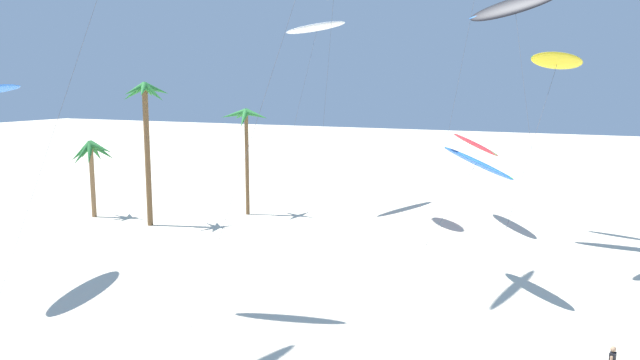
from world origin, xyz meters
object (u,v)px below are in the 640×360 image
at_px(palm_tree_0, 91,156).
at_px(palm_tree_1, 146,112).
at_px(flying_kite_11, 558,61).
at_px(flying_kite_5, 476,162).
at_px(flying_kite_3, 515,6).
at_px(flying_kite_9, 474,144).
at_px(palm_tree_2, 246,126).
at_px(flying_kite_4, 317,27).

xyz_separation_m(palm_tree_0, palm_tree_1, (6.27, -0.51, 3.74)).
bearing_deg(flying_kite_11, flying_kite_5, -122.33).
xyz_separation_m(flying_kite_3, flying_kite_9, (-3.28, 5.19, -9.67)).
distance_m(palm_tree_0, flying_kite_11, 36.34).
height_order(palm_tree_0, flying_kite_11, flying_kite_11).
distance_m(palm_tree_2, flying_kite_3, 23.05).
relative_size(flying_kite_3, flying_kite_5, 2.23).
bearing_deg(flying_kite_5, flying_kite_3, 89.12).
distance_m(palm_tree_2, flying_kite_4, 10.78).
distance_m(flying_kite_4, flying_kite_5, 25.88).
xyz_separation_m(palm_tree_0, flying_kite_9, (29.13, 10.36, 1.27)).
xyz_separation_m(flying_kite_3, flying_kite_5, (-0.16, -10.36, -9.15)).
relative_size(palm_tree_1, palm_tree_2, 1.24).
relative_size(flying_kite_3, flying_kite_4, 1.03).
bearing_deg(palm_tree_2, palm_tree_1, -125.00).
relative_size(palm_tree_2, flying_kite_9, 1.09).
height_order(palm_tree_1, flying_kite_3, flying_kite_3).
bearing_deg(flying_kite_5, flying_kite_4, 135.29).
bearing_deg(flying_kite_5, flying_kite_11, 57.67).
xyz_separation_m(palm_tree_0, flying_kite_5, (32.25, -5.20, 1.80)).
height_order(palm_tree_1, flying_kite_5, palm_tree_1).
bearing_deg(palm_tree_1, flying_kite_11, 1.23).
distance_m(palm_tree_0, flying_kite_4, 21.94).
xyz_separation_m(palm_tree_2, flying_kite_5, (21.22, -11.49, -0.61)).
distance_m(flying_kite_3, flying_kite_11, 7.05).
height_order(palm_tree_1, flying_kite_4, flying_kite_4).
bearing_deg(palm_tree_0, flying_kite_5, -9.16).
height_order(flying_kite_9, flying_kite_11, flying_kite_11).
distance_m(palm_tree_0, palm_tree_1, 7.32).
bearing_deg(flying_kite_9, palm_tree_0, -160.42).
distance_m(palm_tree_1, flying_kite_5, 26.48).
distance_m(palm_tree_0, flying_kite_3, 34.60).
height_order(flying_kite_3, flying_kite_11, flying_kite_3).
height_order(flying_kite_5, flying_kite_11, flying_kite_11).
height_order(flying_kite_3, flying_kite_5, flying_kite_3).
bearing_deg(palm_tree_2, flying_kite_5, -28.44).
xyz_separation_m(palm_tree_1, flying_kite_9, (22.87, 10.87, -2.47)).
bearing_deg(palm_tree_2, flying_kite_9, 12.65).
height_order(flying_kite_3, flying_kite_4, flying_kite_3).
bearing_deg(flying_kite_9, flying_kite_3, -57.75).
distance_m(flying_kite_5, flying_kite_9, 15.88).
height_order(palm_tree_0, flying_kite_4, flying_kite_4).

